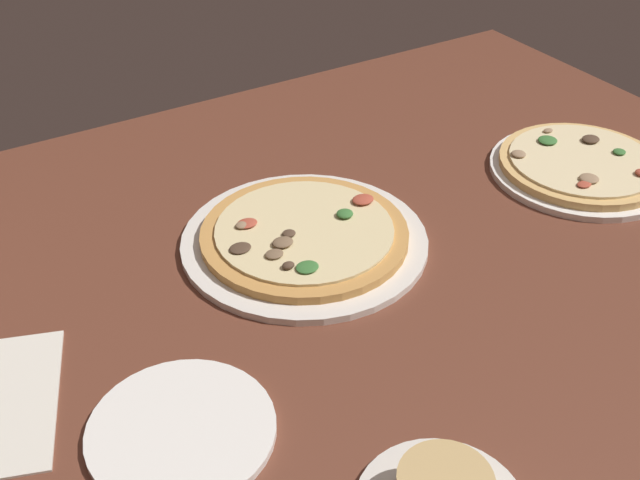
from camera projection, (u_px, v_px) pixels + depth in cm
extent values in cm
cube|color=brown|center=(335.00, 287.00, 99.96)|extent=(150.00, 110.00, 4.00)
cylinder|color=silver|center=(306.00, 241.00, 103.93)|extent=(33.03, 33.03, 1.00)
cylinder|color=#C68C47|center=(305.00, 234.00, 103.29)|extent=(27.79, 27.79, 1.20)
cylinder|color=beige|center=(305.00, 229.00, 102.82)|extent=(23.83, 23.83, 0.40)
ellipsoid|color=#937556|center=(243.00, 225.00, 102.71)|extent=(1.96, 1.67, 0.59)
ellipsoid|color=#AD4733|center=(363.00, 199.00, 107.64)|extent=(3.13, 2.61, 0.73)
ellipsoid|color=brown|center=(274.00, 254.00, 97.52)|extent=(2.39, 2.04, 0.57)
ellipsoid|color=#4C3828|center=(240.00, 248.00, 98.64)|extent=(2.86, 2.41, 0.46)
ellipsoid|color=#AD4733|center=(247.00, 223.00, 103.05)|extent=(2.87, 2.27, 0.56)
ellipsoid|color=#387033|center=(345.00, 214.00, 104.72)|extent=(2.31, 2.22, 0.79)
ellipsoid|color=#4C3828|center=(289.00, 233.00, 101.17)|extent=(1.79, 1.65, 0.57)
ellipsoid|color=#387033|center=(308.00, 268.00, 95.24)|extent=(2.94, 2.57, 0.49)
ellipsoid|color=#4C3828|center=(288.00, 265.00, 95.45)|extent=(1.61, 1.31, 0.76)
ellipsoid|color=brown|center=(283.00, 242.00, 99.40)|extent=(2.80, 2.36, 0.74)
cylinder|color=white|center=(581.00, 170.00, 118.94)|extent=(27.57, 27.57, 1.00)
cylinder|color=tan|center=(582.00, 164.00, 118.29)|extent=(24.97, 24.97, 1.20)
cylinder|color=beige|center=(583.00, 159.00, 117.83)|extent=(22.10, 22.10, 0.40)
ellipsoid|color=#387033|center=(621.00, 152.00, 118.56)|extent=(1.96, 1.89, 0.60)
ellipsoid|color=#4C3828|center=(591.00, 139.00, 121.87)|extent=(2.90, 2.52, 0.75)
ellipsoid|color=#937556|center=(548.00, 130.00, 124.49)|extent=(1.68, 1.18, 0.49)
ellipsoid|color=#AD4733|center=(584.00, 184.00, 111.15)|extent=(2.28, 1.74, 0.48)
ellipsoid|color=#387033|center=(548.00, 140.00, 121.70)|extent=(3.04, 2.94, 0.65)
ellipsoid|color=#937556|center=(519.00, 154.00, 118.20)|extent=(2.23, 2.22, 0.62)
ellipsoid|color=#937556|center=(589.00, 178.00, 112.34)|extent=(2.83, 2.79, 0.63)
cylinder|color=white|center=(181.00, 430.00, 77.67)|extent=(19.11, 19.11, 0.90)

